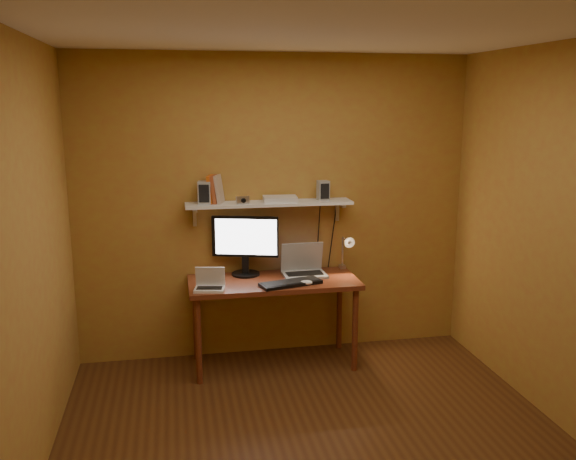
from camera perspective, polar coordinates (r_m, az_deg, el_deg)
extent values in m
cube|color=#533115|center=(4.24, 2.73, -19.53)|extent=(3.40, 3.20, 0.02)
cube|color=silver|center=(3.63, 3.16, 18.35)|extent=(3.40, 3.20, 0.02)
cube|color=olive|center=(5.27, -1.22, 2.11)|extent=(3.40, 0.02, 2.60)
cube|color=olive|center=(2.28, 12.79, -11.85)|extent=(3.40, 0.02, 2.60)
cube|color=olive|center=(3.72, -23.62, -3.14)|extent=(0.02, 3.20, 2.60)
cube|color=olive|center=(4.45, 24.87, -0.90)|extent=(0.02, 3.20, 2.60)
cube|color=brown|center=(5.07, -1.37, -4.91)|extent=(1.40, 0.60, 0.04)
cylinder|color=brown|center=(4.91, -8.37, -10.26)|extent=(0.05, 0.05, 0.71)
cylinder|color=brown|center=(5.12, 6.29, -9.28)|extent=(0.05, 0.05, 0.71)
cylinder|color=brown|center=(5.36, -8.61, -8.33)|extent=(0.05, 0.05, 0.71)
cylinder|color=brown|center=(5.55, 4.83, -7.52)|extent=(0.05, 0.05, 0.71)
cube|color=white|center=(5.11, -1.75, 2.51)|extent=(1.40, 0.25, 0.02)
cube|color=silver|center=(5.18, -8.73, 1.34)|extent=(0.03, 0.03, 0.18)
cube|color=silver|center=(5.37, 4.62, 1.82)|extent=(0.03, 0.03, 0.18)
cylinder|color=black|center=(5.22, -3.98, -4.12)|extent=(0.30, 0.30, 0.02)
cube|color=black|center=(5.20, -4.00, -3.18)|extent=(0.06, 0.06, 0.17)
cube|color=black|center=(5.14, -4.04, -0.61)|extent=(0.55, 0.19, 0.35)
cube|color=white|center=(5.12, -4.01, -0.65)|extent=(0.50, 0.15, 0.30)
cube|color=#979A9F|center=(5.18, 1.56, -4.20)|extent=(0.37, 0.26, 0.02)
cube|color=black|center=(5.18, 1.56, -4.08)|extent=(0.31, 0.15, 0.00)
cube|color=#979A9F|center=(5.24, 1.30, -2.49)|extent=(0.36, 0.08, 0.25)
cube|color=#161645|center=(5.24, 1.30, -2.49)|extent=(0.32, 0.06, 0.21)
cube|color=white|center=(4.83, -7.36, -5.52)|extent=(0.26, 0.20, 0.02)
cube|color=black|center=(4.83, -7.36, -5.40)|extent=(0.21, 0.12, 0.00)
cube|color=white|center=(4.86, -7.29, -4.31)|extent=(0.24, 0.09, 0.16)
cube|color=black|center=(4.86, -7.29, -4.31)|extent=(0.21, 0.07, 0.13)
cube|color=black|center=(4.93, 0.25, -5.00)|extent=(0.53, 0.29, 0.03)
ellipsoid|color=white|center=(4.93, 1.71, -4.94)|extent=(0.11, 0.08, 0.04)
cube|color=silver|center=(5.44, 5.10, -3.68)|extent=(0.05, 0.06, 0.08)
cylinder|color=silver|center=(5.40, 5.13, -2.15)|extent=(0.02, 0.02, 0.28)
cylinder|color=silver|center=(5.29, 5.40, -0.89)|extent=(0.01, 0.16, 0.01)
cone|color=silver|center=(5.22, 5.64, -1.08)|extent=(0.09, 0.09, 0.09)
sphere|color=#FFE0A5|center=(5.20, 5.70, -1.13)|extent=(0.04, 0.04, 0.04)
cube|color=#979A9F|center=(5.05, -7.81, 3.49)|extent=(0.12, 0.12, 0.19)
cube|color=#979A9F|center=(5.20, 3.31, 3.72)|extent=(0.10, 0.10, 0.17)
cube|color=#CE5815|center=(5.07, -7.20, 3.81)|extent=(0.09, 0.16, 0.23)
cube|color=#A04927|center=(5.07, -6.83, 3.82)|extent=(0.10, 0.17, 0.23)
cube|color=#BBA595|center=(5.08, -6.47, 3.83)|extent=(0.11, 0.17, 0.23)
cube|color=silver|center=(5.01, -4.27, 2.81)|extent=(0.11, 0.05, 0.06)
cylinder|color=black|center=(4.99, -4.24, 2.77)|extent=(0.04, 0.03, 0.04)
cube|color=white|center=(5.11, -0.75, 2.92)|extent=(0.29, 0.21, 0.05)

